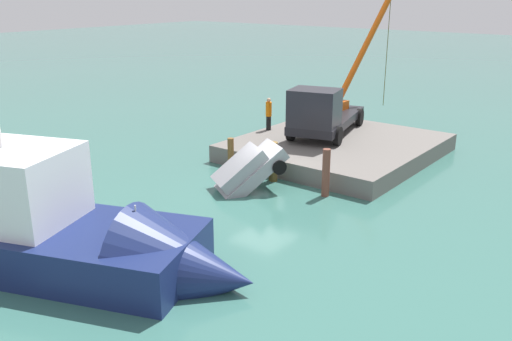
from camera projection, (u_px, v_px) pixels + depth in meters
ground at (264, 188)px, 25.19m from camera, size 200.00×200.00×0.00m
dock at (337, 147)px, 29.99m from camera, size 10.26×9.34×0.89m
crane_truck at (324, 110)px, 30.07m from camera, size 10.39×4.23×7.52m
dock_worker at (269, 114)px, 31.60m from camera, size 0.34×0.34×1.86m
salvaged_car at (242, 176)px, 24.78m from camera, size 4.20×3.63×3.15m
moored_yacht at (77, 245)px, 17.73m from camera, size 8.51×14.01×6.61m
piling_near at (231, 155)px, 27.22m from camera, size 0.31×0.31×1.70m
piling_mid at (273, 162)px, 25.84m from camera, size 0.41×0.41×1.88m
piling_far at (326, 173)px, 23.90m from camera, size 0.34×0.34×2.12m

